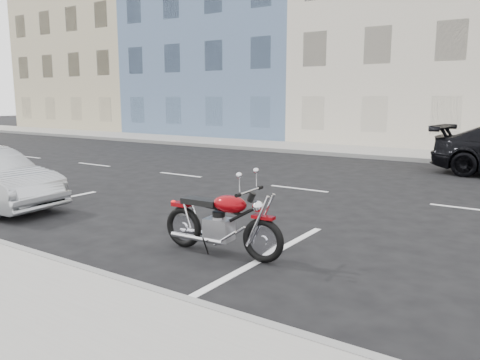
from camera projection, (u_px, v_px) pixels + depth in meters
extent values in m
plane|color=black|center=(376.00, 198.00, 10.88)|extent=(120.00, 120.00, 0.00)
cube|color=gray|center=(327.00, 149.00, 20.73)|extent=(80.00, 3.40, 0.15)
cube|color=gray|center=(311.00, 153.00, 19.34)|extent=(80.00, 0.12, 0.16)
cube|color=#BCAE8A|center=(124.00, 52.00, 37.48)|extent=(12.00, 12.00, 12.00)
cube|color=slate|center=(250.00, 34.00, 30.79)|extent=(12.00, 12.00, 13.00)
cube|color=beige|center=(444.00, 31.00, 24.32)|extent=(12.00, 12.00, 11.50)
torus|color=black|center=(311.00, 250.00, 6.17)|extent=(0.64, 0.14, 0.64)
torus|color=black|center=(223.00, 234.00, 6.86)|extent=(0.64, 0.14, 0.64)
cube|color=#790409|center=(312.00, 225.00, 6.11)|extent=(0.33, 0.14, 0.05)
cube|color=#790409|center=(220.00, 211.00, 6.82)|extent=(0.30, 0.17, 0.06)
cube|color=gray|center=(262.00, 237.00, 6.53)|extent=(0.42, 0.31, 0.32)
ellipsoid|color=#790409|center=(274.00, 211.00, 6.36)|extent=(0.55, 0.36, 0.26)
cube|color=black|center=(242.00, 208.00, 6.62)|extent=(0.61, 0.28, 0.09)
cylinder|color=silver|center=(297.00, 198.00, 6.16)|extent=(0.07, 0.67, 0.03)
sphere|color=silver|center=(306.00, 214.00, 6.13)|extent=(0.16, 0.16, 0.16)
cylinder|color=silver|center=(238.00, 247.00, 6.60)|extent=(0.91, 0.13, 0.08)
cylinder|color=silver|center=(247.00, 242.00, 6.83)|extent=(0.91, 0.13, 0.08)
cylinder|color=silver|center=(308.00, 228.00, 6.15)|extent=(0.37, 0.06, 0.76)
cylinder|color=black|center=(276.00, 228.00, 6.40)|extent=(0.77, 0.09, 0.47)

